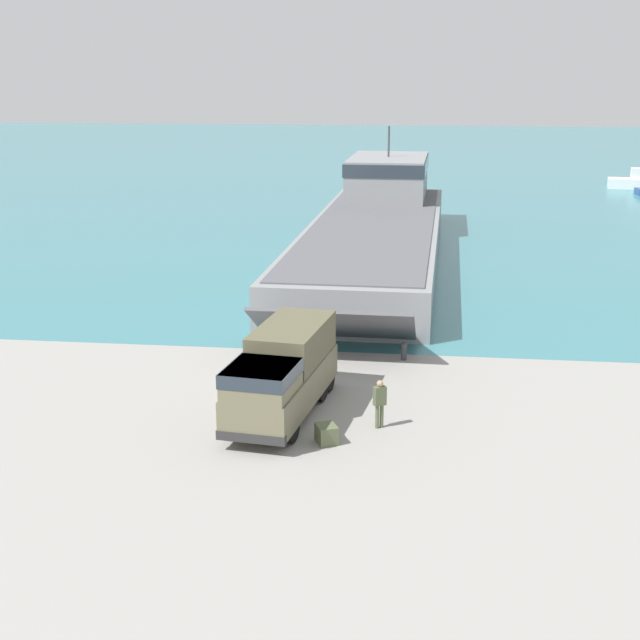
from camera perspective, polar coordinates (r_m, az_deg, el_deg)
name	(u,v)px	position (r m, az deg, el deg)	size (l,w,h in m)	color
ground_plane	(286,385)	(36.53, -2.19, -4.16)	(240.00, 240.00, 0.00)	gray
water_surface	(392,162)	(129.31, 4.62, 10.06)	(240.00, 180.00, 0.01)	teal
landing_craft	(377,223)	(63.34, 3.70, 6.21)	(9.36, 42.08, 8.20)	gray
military_truck	(283,372)	(32.92, -2.40, -3.36)	(3.35, 7.82, 3.15)	#6B664C
soldier_on_ramp	(380,400)	(31.94, 3.84, -5.15)	(0.50, 0.43, 1.80)	#566042
mooring_bollard	(404,350)	(39.66, 5.39, -1.92)	(0.30, 0.30, 0.83)	#333338
cargo_crate	(327,434)	(30.88, 0.42, -7.31)	(0.65, 0.78, 0.65)	#566042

